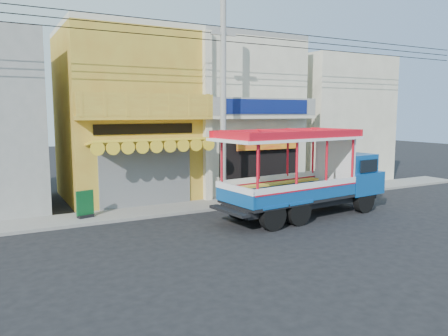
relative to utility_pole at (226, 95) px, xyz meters
name	(u,v)px	position (x,y,z in m)	size (l,w,h in m)	color
ground	(285,222)	(0.85, -3.30, -5.03)	(90.00, 90.00, 0.00)	black
sidewalk	(235,202)	(0.85, 0.70, -4.97)	(30.00, 2.00, 0.12)	slate
shophouse_left	(126,116)	(-3.15, 4.66, -0.92)	(6.00, 7.50, 8.24)	#B78228
shophouse_right	(231,115)	(2.85, 4.66, -0.93)	(6.00, 6.75, 8.24)	#BDB79B
party_pilaster	(208,118)	(-0.15, 1.55, -1.03)	(0.35, 0.30, 8.00)	#BDB79B
filler_building_right	(326,120)	(9.85, 4.70, -1.23)	(6.00, 6.00, 7.60)	#BDB79B
utility_pole	(226,95)	(0.00, 0.00, 0.00)	(28.00, 0.26, 9.00)	gray
songthaew_truck	(314,174)	(2.62, -2.82, -3.30)	(7.89, 3.26, 3.58)	black
green_sign	(85,206)	(-6.03, 0.66, -4.46)	(0.70, 0.46, 1.08)	black
potted_plant_a	(262,188)	(2.54, 0.91, -4.48)	(0.79, 0.68, 0.87)	#1D621C
potted_plant_b	(299,186)	(4.54, 0.58, -4.49)	(0.47, 0.38, 0.85)	#1D621C
potted_plant_c	(289,185)	(4.28, 1.09, -4.48)	(0.49, 0.49, 0.87)	#1D621C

